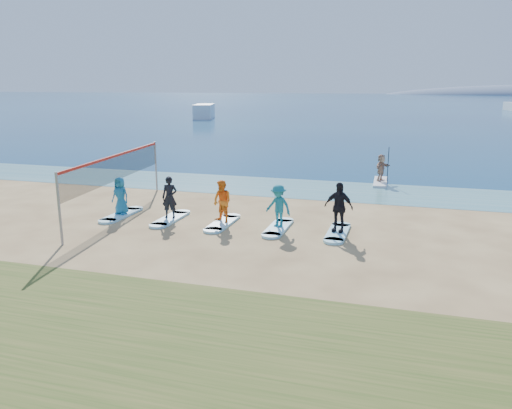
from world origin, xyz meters
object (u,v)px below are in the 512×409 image
(surfboard_1, at_px, (171,219))
(surfboard_2, at_px, (223,223))
(paddleboarder, at_px, (381,168))
(boat_offshore_a, at_px, (204,118))
(surfboard_0, at_px, (122,215))
(surfboard_3, at_px, (278,228))
(surfboard_4, at_px, (338,233))
(student_1, at_px, (170,197))
(student_0, at_px, (120,196))
(paddleboard, at_px, (380,182))
(boat_offshore_b, at_px, (512,110))
(student_2, at_px, (222,201))
(student_4, at_px, (339,207))
(student_3, at_px, (278,206))
(volleyball_net, at_px, (117,168))

(surfboard_1, distance_m, surfboard_2, 2.23)
(paddleboarder, relative_size, surfboard_1, 0.67)
(boat_offshore_a, xyz_separation_m, surfboard_0, (20.65, -58.61, 0.04))
(paddleboarder, relative_size, surfboard_3, 0.67)
(boat_offshore_a, relative_size, surfboard_2, 3.38)
(paddleboarder, bearing_deg, surfboard_0, 160.74)
(surfboard_0, bearing_deg, surfboard_4, 0.00)
(surfboard_0, bearing_deg, surfboard_2, 0.00)
(surfboard_0, bearing_deg, student_1, 0.00)
(boat_offshore_a, height_order, surfboard_0, boat_offshore_a)
(surfboard_0, relative_size, surfboard_4, 1.00)
(student_0, bearing_deg, paddleboard, 50.36)
(paddleboard, xyz_separation_m, surfboard_4, (-0.95, -10.40, -0.01))
(boat_offshore_b, height_order, surfboard_2, boat_offshore_b)
(paddleboard, bearing_deg, surfboard_0, -135.18)
(boat_offshore_b, bearing_deg, surfboard_4, -112.65)
(student_0, bearing_deg, student_2, 3.86)
(surfboard_0, height_order, surfboard_2, same)
(student_0, relative_size, student_4, 0.84)
(student_3, xyz_separation_m, surfboard_4, (2.23, 0.00, -0.84))
(boat_offshore_b, height_order, student_2, student_2)
(surfboard_3, relative_size, surfboard_4, 1.00)
(paddleboarder, relative_size, surfboard_4, 0.67)
(boat_offshore_a, relative_size, student_3, 4.65)
(paddleboard, height_order, student_2, student_2)
(paddleboard, xyz_separation_m, boat_offshore_a, (-30.51, 48.21, -0.06))
(paddleboard, bearing_deg, boat_offshore_b, 74.53)
(student_1, height_order, student_2, student_1)
(boat_offshore_a, xyz_separation_m, student_1, (22.88, -58.61, 0.93))
(paddleboard, relative_size, student_3, 1.88)
(surfboard_3, bearing_deg, surfboard_4, 0.00)
(paddleboarder, bearing_deg, surfboard_4, -160.99)
(boat_offshore_a, height_order, surfboard_4, boat_offshore_a)
(student_0, xyz_separation_m, surfboard_1, (2.23, 0.00, -0.81))
(boat_offshore_b, xyz_separation_m, surfboard_3, (-25.52, -101.55, 0.04))
(surfboard_3, bearing_deg, boat_offshore_b, 75.89)
(volleyball_net, xyz_separation_m, paddleboard, (10.26, 9.92, -1.84))
(boat_offshore_a, distance_m, student_0, 62.14)
(student_3, height_order, student_4, student_4)
(paddleboarder, xyz_separation_m, boat_offshore_a, (-30.51, 48.21, -0.86))
(paddleboarder, bearing_deg, volleyball_net, 158.25)
(student_1, relative_size, surfboard_2, 0.76)
(paddleboard, height_order, paddleboarder, paddleboarder)
(student_0, height_order, surfboard_3, student_0)
(boat_offshore_b, relative_size, surfboard_1, 2.89)
(volleyball_net, relative_size, boat_offshore_b, 1.42)
(paddleboarder, relative_size, boat_offshore_a, 0.20)
(student_1, height_order, student_3, student_1)
(surfboard_0, height_order, surfboard_4, same)
(boat_offshore_b, distance_m, student_4, 104.20)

